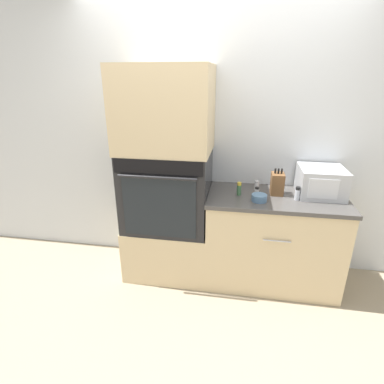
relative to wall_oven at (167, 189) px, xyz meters
The scene contains 13 objects.
ground_plane 1.00m from the wall_oven, 36.93° to the right, with size 12.00×12.00×0.00m, color gray.
wall_back 0.64m from the wall_oven, 40.21° to the left, with size 8.00×0.05×2.50m.
oven_cabinet_base 0.61m from the wall_oven, 90.00° to the left, with size 0.79×0.60×0.51m.
wall_oven is the anchor object (origin of this frame).
oven_cabinet_upper 0.71m from the wall_oven, 90.00° to the left, with size 0.79×0.60×0.71m.
counter_unit 1.07m from the wall_oven, ahead, with size 1.19×0.63×0.87m.
microwave 1.36m from the wall_oven, ahead, with size 0.37×0.38×0.25m.
knife_block 0.99m from the wall_oven, ahead, with size 0.11×0.14×0.23m.
bowl 0.83m from the wall_oven, ahead, with size 0.13×0.13×0.06m.
condiment_jar_near 0.65m from the wall_oven, ahead, with size 0.04×0.04×0.12m.
condiment_jar_mid 0.82m from the wall_oven, 10.28° to the left, with size 0.04×0.04×0.08m.
condiment_jar_far 0.81m from the wall_oven, ahead, with size 0.04×0.04×0.07m.
condiment_jar_back 1.14m from the wall_oven, ahead, with size 0.04×0.04×0.12m.
Camera 1 is at (0.26, -2.21, 1.84)m, focal length 28.00 mm.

